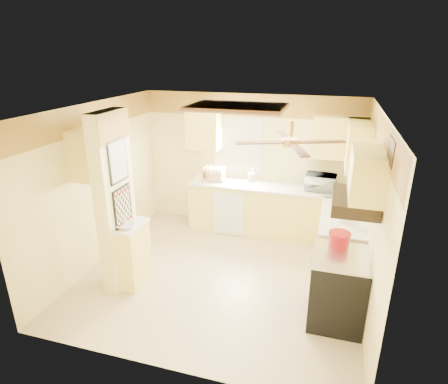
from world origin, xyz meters
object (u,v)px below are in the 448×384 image
(microwave, at_px, (321,182))
(kettle, at_px, (346,214))
(stove, at_px, (337,288))
(dutch_oven, at_px, (339,239))
(bowl, at_px, (125,226))

(microwave, bearing_deg, kettle, 111.72)
(stove, distance_m, microwave, 2.27)
(dutch_oven, relative_size, kettle, 1.05)
(dutch_oven, height_order, kettle, kettle)
(stove, bearing_deg, microwave, 99.44)
(dutch_oven, bearing_deg, bowl, -172.91)
(bowl, relative_size, dutch_oven, 0.90)
(stove, height_order, dutch_oven, dutch_oven)
(kettle, bearing_deg, stove, -92.70)
(microwave, distance_m, kettle, 1.28)
(stove, xyz_separation_m, kettle, (0.04, 0.93, 0.60))
(stove, distance_m, kettle, 1.11)
(stove, height_order, bowl, bowl)
(microwave, relative_size, dutch_oven, 1.89)
(microwave, height_order, bowl, microwave)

